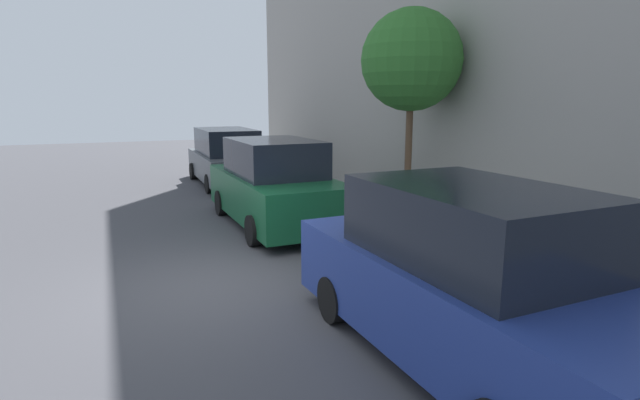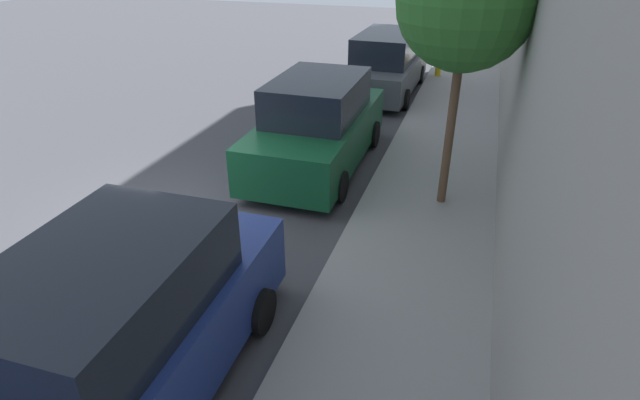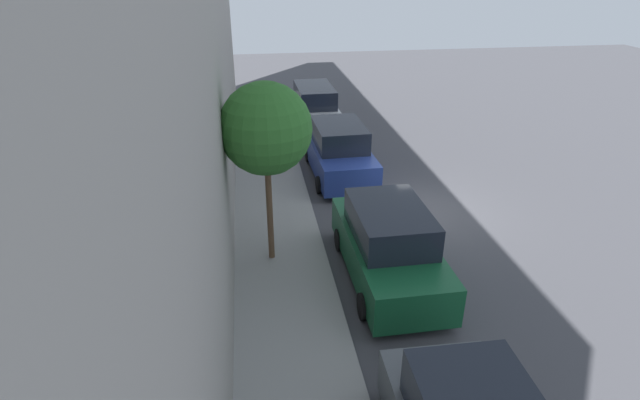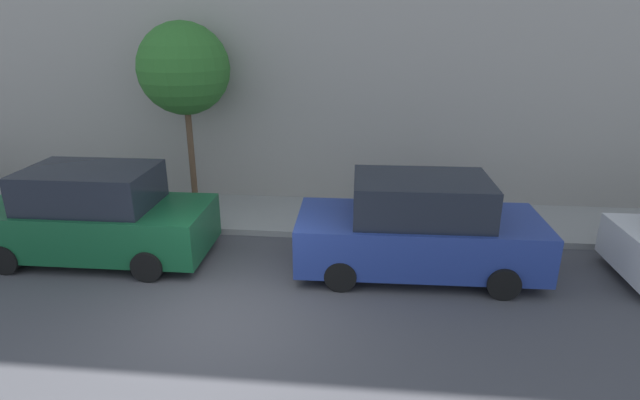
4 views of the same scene
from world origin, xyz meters
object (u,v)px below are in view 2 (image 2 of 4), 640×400
at_px(parked_suv_third, 318,126).
at_px(parked_minivan_fourth, 386,64).
at_px(street_tree, 467,1).
at_px(fire_hydrant, 438,66).
at_px(parked_suv_second, 116,337).

xyz_separation_m(parked_suv_third, parked_minivan_fourth, (0.28, 6.14, -0.01)).
height_order(parked_suv_third, street_tree, street_tree).
bearing_deg(street_tree, fire_hydrant, 96.75).
relative_size(parked_suv_second, street_tree, 1.03).
bearing_deg(parked_suv_second, parked_suv_third, 90.11).
relative_size(parked_suv_second, fire_hydrant, 7.03).
bearing_deg(parked_minivan_fourth, street_tree, -70.56).
height_order(parked_suv_second, parked_suv_third, same).
xyz_separation_m(parked_suv_second, street_tree, (2.84, 5.60, 2.78)).
bearing_deg(street_tree, parked_suv_third, 158.07).
height_order(parked_minivan_fourth, fire_hydrant, parked_minivan_fourth).
distance_m(parked_suv_second, parked_suv_third, 6.74).
xyz_separation_m(parked_suv_second, parked_suv_third, (-0.01, 6.74, -0.00)).
height_order(parked_suv_third, fire_hydrant, parked_suv_third).
relative_size(parked_suv_second, parked_minivan_fourth, 0.98).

